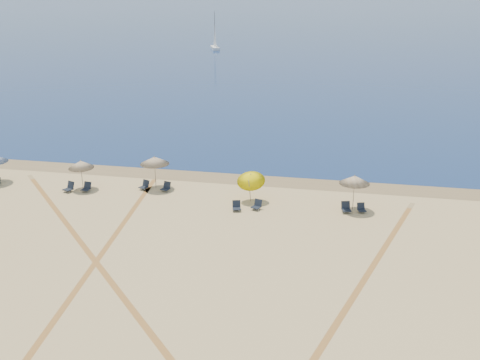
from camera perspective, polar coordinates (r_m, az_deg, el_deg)
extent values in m
plane|color=#0C2151|center=(243.61, 9.83, 15.62)|extent=(500.00, 500.00, 0.00)
plane|color=olive|center=(45.25, 0.99, 0.10)|extent=(500.00, 500.00, 0.00)
cylinder|color=gray|center=(44.37, -15.37, 0.40)|extent=(0.05, 0.14, 2.08)
cone|color=#FBEBC8|center=(44.13, -15.45, 1.50)|extent=(1.88, 1.90, 0.63)
sphere|color=gray|center=(44.05, -15.48, 1.87)|extent=(0.08, 0.08, 0.08)
cylinder|color=gray|center=(43.45, -8.38, 0.66)|extent=(0.05, 0.07, 2.31)
cone|color=#FBEBC8|center=(43.15, -8.44, 1.93)|extent=(2.18, 2.19, 0.57)
sphere|color=gray|center=(43.06, -8.46, 2.31)|extent=(0.08, 0.08, 0.08)
cylinder|color=gray|center=(40.06, 0.97, -1.08)|extent=(0.05, 0.95, 1.91)
cone|color=#FFE503|center=(40.14, 1.07, 0.19)|extent=(1.97, 2.01, 1.35)
sphere|color=gray|center=(40.05, 1.08, 0.60)|extent=(0.08, 0.08, 0.08)
cylinder|color=gray|center=(39.67, 11.17, -1.34)|extent=(0.05, 0.05, 2.32)
cone|color=#FBEBC8|center=(39.34, 11.26, 0.03)|extent=(2.05, 2.05, 0.55)
sphere|color=gray|center=(39.24, 11.29, 0.45)|extent=(0.08, 0.08, 0.08)
cube|color=black|center=(44.32, -16.63, -0.90)|extent=(0.79, 0.79, 0.06)
cube|color=black|center=(44.41, -16.38, -0.47)|extent=(0.65, 0.43, 0.54)
cylinder|color=#A5A5AD|center=(44.35, -16.96, -1.05)|extent=(0.03, 0.03, 0.20)
cylinder|color=#A5A5AD|center=(43.99, -16.54, -1.18)|extent=(0.03, 0.03, 0.20)
cube|color=black|center=(43.99, -15.00, -0.91)|extent=(0.64, 0.64, 0.05)
cube|color=black|center=(44.13, -14.83, -0.48)|extent=(0.59, 0.28, 0.51)
cylinder|color=#A5A5AD|center=(43.98, -15.35, -1.08)|extent=(0.02, 0.02, 0.19)
cylinder|color=#A5A5AD|center=(43.73, -14.85, -1.15)|extent=(0.02, 0.02, 0.19)
cube|color=black|center=(43.53, -9.51, -0.71)|extent=(0.73, 0.73, 0.05)
cube|color=black|center=(43.64, -9.28, -0.31)|extent=(0.60, 0.40, 0.50)
cylinder|color=#A5A5AD|center=(43.53, -9.81, -0.86)|extent=(0.02, 0.02, 0.18)
cylinder|color=#A5A5AD|center=(43.24, -9.38, -0.98)|extent=(0.02, 0.02, 0.18)
cube|color=black|center=(42.93, -7.40, -0.90)|extent=(0.69, 0.69, 0.05)
cube|color=black|center=(43.06, -7.21, -0.47)|extent=(0.60, 0.34, 0.50)
cylinder|color=#A5A5AD|center=(42.90, -7.73, -1.06)|extent=(0.02, 0.02, 0.18)
cylinder|color=#A5A5AD|center=(42.66, -7.22, -1.15)|extent=(0.02, 0.02, 0.18)
cube|color=black|center=(39.05, -0.33, -2.84)|extent=(0.67, 0.67, 0.05)
cube|color=black|center=(39.21, -0.35, -2.37)|extent=(0.58, 0.34, 0.49)
cylinder|color=#A5A5AD|center=(38.89, -0.71, -3.08)|extent=(0.02, 0.02, 0.18)
cylinder|color=#A5A5AD|center=(38.92, -0.07, -3.06)|extent=(0.02, 0.02, 0.18)
cube|color=black|center=(39.28, 1.60, -2.71)|extent=(0.72, 0.72, 0.05)
cube|color=black|center=(39.40, 1.81, -2.26)|extent=(0.59, 0.40, 0.49)
cylinder|color=#A5A5AD|center=(39.24, 1.27, -2.87)|extent=(0.02, 0.02, 0.18)
cylinder|color=#A5A5AD|center=(39.02, 1.83, -3.01)|extent=(0.02, 0.02, 0.18)
cube|color=black|center=(39.42, 10.47, -2.94)|extent=(0.72, 0.72, 0.05)
cube|color=black|center=(39.59, 10.39, -2.44)|extent=(0.62, 0.36, 0.52)
cylinder|color=#A5A5AD|center=(39.21, 10.12, -3.19)|extent=(0.03, 0.03, 0.19)
cylinder|color=#A5A5AD|center=(39.32, 10.78, -3.17)|extent=(0.03, 0.03, 0.19)
cube|color=black|center=(39.63, 11.95, -2.96)|extent=(0.65, 0.65, 0.05)
cube|color=black|center=(39.77, 11.85, -2.52)|extent=(0.55, 0.34, 0.46)
cylinder|color=#A5A5AD|center=(39.42, 11.65, -3.19)|extent=(0.02, 0.02, 0.17)
cylinder|color=#A5A5AD|center=(39.56, 12.22, -3.15)|extent=(0.02, 0.02, 0.17)
cube|color=white|center=(129.95, -2.50, 12.91)|extent=(3.23, 5.49, 0.59)
cylinder|color=gray|center=(129.57, -2.53, 14.58)|extent=(0.12, 0.12, 7.80)
plane|color=tan|center=(33.32, -14.08, -7.91)|extent=(30.69, 30.69, 0.00)
plane|color=tan|center=(34.24, -13.48, -7.08)|extent=(30.69, 30.69, 0.00)
plane|color=tan|center=(28.93, 10.62, -12.10)|extent=(34.66, 34.66, 0.00)
plane|color=tan|center=(29.85, 11.26, -11.09)|extent=(34.66, 34.66, 0.00)
plane|color=tan|center=(35.31, -15.15, -6.39)|extent=(39.54, 39.54, 0.00)
plane|color=tan|center=(36.28, -15.64, -5.72)|extent=(39.54, 39.54, 0.00)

